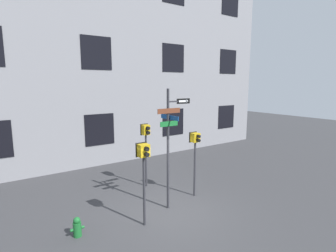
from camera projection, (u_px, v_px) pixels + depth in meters
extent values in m
plane|color=#38383A|center=(169.00, 213.00, 8.94)|extent=(60.00, 60.00, 0.00)
cube|color=gray|center=(94.00, 53.00, 13.52)|extent=(24.00, 0.60, 11.86)
cube|color=black|center=(100.00, 130.00, 13.89)|extent=(1.59, 0.03, 1.66)
cube|color=black|center=(173.00, 122.00, 16.57)|extent=(1.59, 0.03, 1.66)
cube|color=black|center=(226.00, 117.00, 19.26)|extent=(1.59, 0.03, 1.66)
cube|color=black|center=(97.00, 53.00, 13.26)|extent=(1.59, 0.03, 1.66)
cube|color=black|center=(173.00, 58.00, 15.94)|extent=(1.59, 0.03, 1.66)
cube|color=black|center=(228.00, 62.00, 18.63)|extent=(1.59, 0.03, 1.66)
cube|color=black|center=(230.00, 3.00, 18.00)|extent=(1.59, 0.03, 1.66)
cylinder|color=#2D2D33|center=(168.00, 150.00, 9.01)|extent=(0.09, 0.09, 4.22)
cube|color=#2D2D33|center=(176.00, 101.00, 8.92)|extent=(0.64, 0.05, 0.05)
cube|color=brown|center=(169.00, 111.00, 8.74)|extent=(0.90, 0.02, 0.17)
cube|color=#14478C|center=(169.00, 117.00, 8.86)|extent=(0.02, 1.01, 0.15)
cube|color=#196B2D|center=(169.00, 124.00, 8.81)|extent=(0.71, 0.02, 0.17)
cube|color=black|center=(183.00, 101.00, 9.09)|extent=(0.56, 0.02, 0.18)
cube|color=white|center=(183.00, 101.00, 9.05)|extent=(0.32, 0.01, 0.07)
cone|color=white|center=(187.00, 101.00, 9.16)|extent=(0.10, 0.14, 0.14)
cylinder|color=#2D2D33|center=(144.00, 191.00, 8.04)|extent=(0.08, 0.08, 2.22)
cube|color=gold|center=(144.00, 150.00, 7.83)|extent=(0.32, 0.26, 0.38)
cube|color=black|center=(141.00, 149.00, 7.95)|extent=(0.38, 0.02, 0.44)
cylinder|color=black|center=(147.00, 149.00, 7.66)|extent=(0.13, 0.12, 0.13)
cylinder|color=black|center=(147.00, 155.00, 7.69)|extent=(0.13, 0.12, 0.13)
cylinder|color=orange|center=(146.00, 149.00, 7.71)|extent=(0.11, 0.01, 0.11)
cylinder|color=#2D2D33|center=(195.00, 169.00, 10.20)|extent=(0.08, 0.08, 2.17)
cube|color=gold|center=(195.00, 138.00, 10.00)|extent=(0.31, 0.26, 0.34)
cube|color=black|center=(193.00, 137.00, 10.12)|extent=(0.37, 0.02, 0.40)
cylinder|color=black|center=(199.00, 136.00, 9.84)|extent=(0.12, 0.12, 0.12)
cylinder|color=black|center=(198.00, 140.00, 9.86)|extent=(0.12, 0.12, 0.12)
cylinder|color=orange|center=(198.00, 136.00, 9.88)|extent=(0.10, 0.01, 0.10)
cylinder|color=#2D2D33|center=(146.00, 161.00, 11.17)|extent=(0.08, 0.08, 2.26)
cube|color=gold|center=(146.00, 130.00, 10.95)|extent=(0.29, 0.26, 0.42)
cube|color=black|center=(144.00, 129.00, 11.07)|extent=(0.35, 0.02, 0.48)
cylinder|color=black|center=(148.00, 128.00, 10.78)|extent=(0.15, 0.12, 0.15)
cylinder|color=black|center=(148.00, 133.00, 10.81)|extent=(0.15, 0.12, 0.15)
cylinder|color=orange|center=(147.00, 128.00, 10.83)|extent=(0.12, 0.01, 0.12)
cylinder|color=#196028|center=(77.00, 229.00, 7.57)|extent=(0.23, 0.23, 0.43)
sphere|color=#196028|center=(77.00, 220.00, 7.52)|extent=(0.20, 0.20, 0.20)
cylinder|color=#196028|center=(72.00, 230.00, 7.48)|extent=(0.08, 0.08, 0.08)
cylinder|color=#196028|center=(83.00, 227.00, 7.65)|extent=(0.08, 0.08, 0.08)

